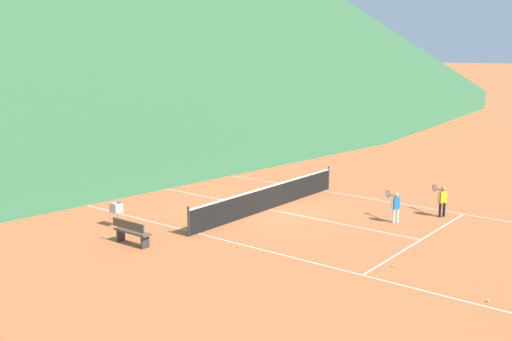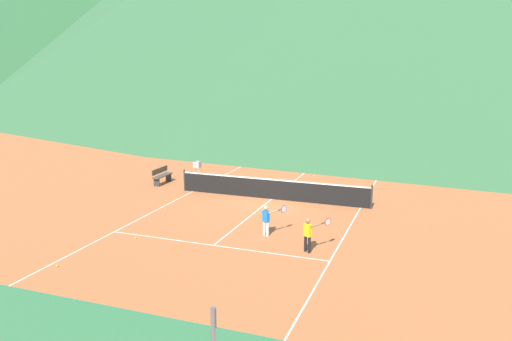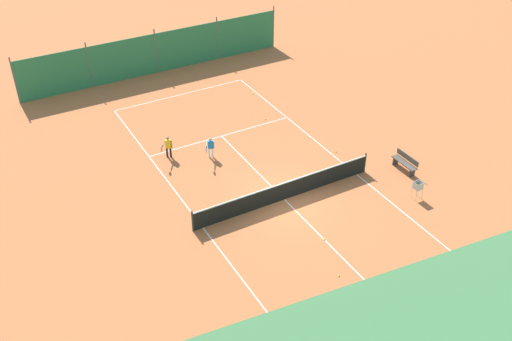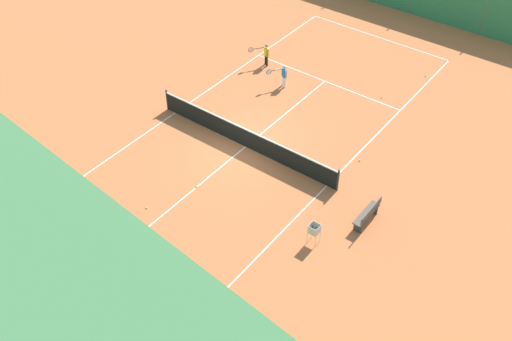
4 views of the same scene
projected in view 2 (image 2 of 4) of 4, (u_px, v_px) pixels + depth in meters
The scene contains 15 objects.
ground_plane at pixel (272, 199), 23.20m from camera, with size 600.00×600.00×0.00m, color #BC6638.
court_line_markings at pixel (272, 199), 23.20m from camera, with size 8.25×23.85×0.01m.
tennis_net at pixel (272, 189), 23.09m from camera, with size 9.18×0.08×1.06m.
windscreen_fence_far at pixel (338, 130), 37.13m from camera, with size 17.28×0.08×2.90m.
player_far_baseline at pixel (267, 218), 18.20m from camera, with size 0.75×0.83×1.14m.
player_near_service at pixel (356, 153), 30.89m from camera, with size 0.83×0.84×1.22m.
player_far_service at pixel (309, 232), 16.60m from camera, with size 0.82×0.83×1.19m.
tennis_ball_alley_left at pixel (314, 176), 27.76m from camera, with size 0.07×0.07×0.07m, color #CCE033.
tennis_ball_far_corner at pixel (166, 201), 22.75m from camera, with size 0.07×0.07×0.07m, color #CCE033.
tennis_ball_alley_right at pixel (57, 266), 15.51m from camera, with size 0.07×0.07×0.07m, color #CCE033.
tennis_ball_service_box at pixel (135, 238), 17.97m from camera, with size 0.07×0.07×0.07m, color #CCE033.
tennis_ball_by_net_left at pixel (291, 183), 26.13m from camera, with size 0.07×0.07×0.07m, color #CCE033.
ball_hopper at pixel (197, 165), 27.50m from camera, with size 0.36×0.36×0.89m.
courtside_bench at pixel (162, 175), 26.02m from camera, with size 0.36×1.50×0.84m.
alpine_chalet at pixel (347, 65), 62.99m from camera, with size 13.00×10.00×11.20m.
Camera 2 is at (7.06, -21.26, 6.24)m, focal length 35.00 mm.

